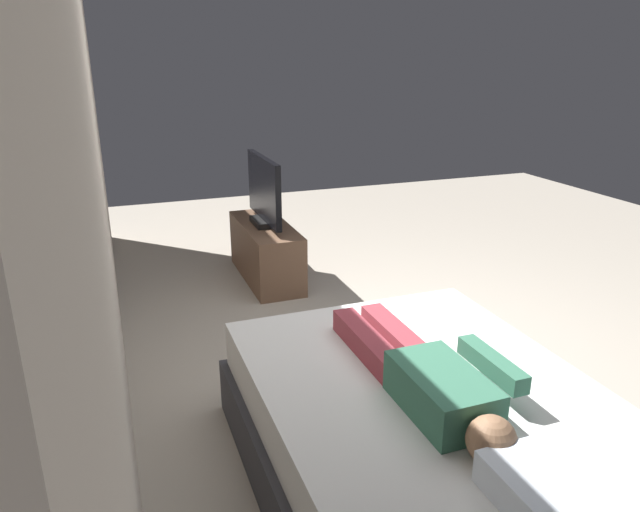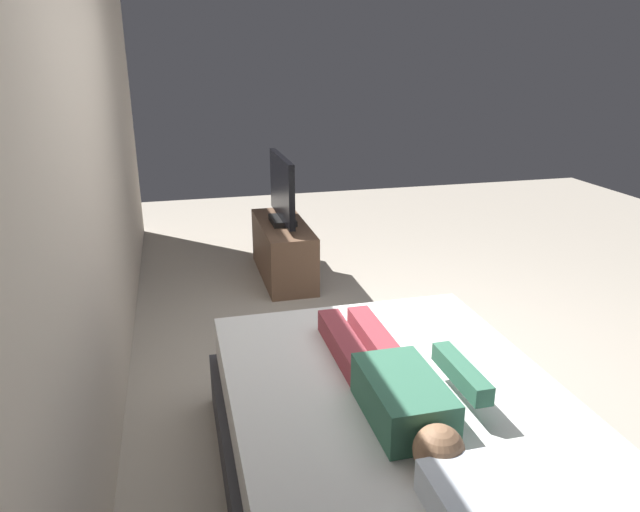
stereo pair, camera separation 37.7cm
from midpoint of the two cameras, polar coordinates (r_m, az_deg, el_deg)
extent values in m
plane|color=#ADA393|center=(3.81, 9.79, -11.26)|extent=(10.00, 10.00, 0.00)
cube|color=beige|center=(3.42, -18.48, 9.61)|extent=(6.40, 0.10, 2.80)
cube|color=#333338|center=(2.79, 12.05, -20.57)|extent=(2.10, 1.50, 0.30)
cube|color=white|center=(2.63, 12.48, -16.03)|extent=(2.02, 1.42, 0.24)
cube|color=#387056|center=(2.41, 12.64, -13.50)|extent=(0.48, 0.28, 0.18)
sphere|color=#936B4C|center=(2.18, 16.65, -17.87)|extent=(0.18, 0.18, 0.18)
cube|color=#993842|center=(2.88, 9.26, -8.32)|extent=(0.60, 0.11, 0.11)
cube|color=#993842|center=(2.83, 6.24, -8.75)|extent=(0.60, 0.11, 0.11)
cube|color=#387056|center=(2.56, 17.82, -10.88)|extent=(0.40, 0.08, 0.08)
cube|color=black|center=(2.85, 17.70, -10.43)|extent=(0.15, 0.04, 0.02)
cube|color=brown|center=(5.19, -1.55, 0.55)|extent=(1.10, 0.40, 0.50)
cube|color=black|center=(5.11, -1.58, 3.47)|extent=(0.32, 0.20, 0.05)
cube|color=black|center=(5.04, -1.61, 6.70)|extent=(0.88, 0.05, 0.54)
camera|label=1|loc=(0.19, -87.10, 1.02)|focal=32.78mm
camera|label=2|loc=(0.19, 92.90, -1.02)|focal=32.78mm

